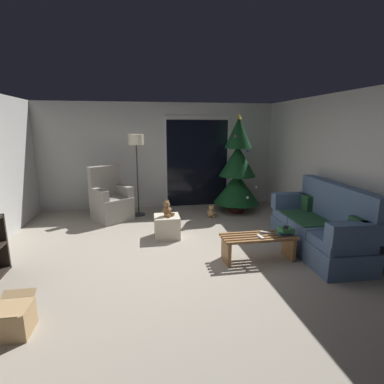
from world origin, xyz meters
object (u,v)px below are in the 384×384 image
at_px(cell_phone, 286,227).
at_px(cardboard_box_open_near_shelf, 13,320).
at_px(couch, 322,227).
at_px(armchair, 110,201).
at_px(christmas_tree, 237,170).
at_px(remote_white, 260,237).
at_px(ottoman, 167,227).
at_px(coffee_table, 258,243).
at_px(teddy_bear_honey_by_tree, 211,212).
at_px(remote_silver, 266,232).
at_px(floor_lamp, 136,148).
at_px(book_stack, 285,231).
at_px(teddy_bear_chestnut, 167,209).

xyz_separation_m(cell_phone, cardboard_box_open_near_shelf, (-3.33, -1.11, -0.35)).
relative_size(couch, armchair, 1.74).
xyz_separation_m(cell_phone, christmas_tree, (0.08, 2.54, 0.48)).
distance_m(remote_white, ottoman, 1.77).
bearing_deg(ottoman, cell_phone, -35.68).
bearing_deg(coffee_table, teddy_bear_honey_by_tree, 95.27).
bearing_deg(ottoman, coffee_table, -42.63).
bearing_deg(coffee_table, armchair, 134.24).
xyz_separation_m(couch, remote_silver, (-0.95, -0.05, -0.01)).
distance_m(coffee_table, christmas_tree, 2.65).
height_order(couch, ottoman, couch).
bearing_deg(floor_lamp, cell_phone, -50.77).
xyz_separation_m(remote_white, teddy_bear_honey_by_tree, (-0.19, 2.24, -0.27)).
distance_m(remote_silver, christmas_tree, 2.53).
relative_size(teddy_bear_honey_by_tree, cardboard_box_open_near_shelf, 0.57).
relative_size(book_stack, cardboard_box_open_near_shelf, 0.53).
xyz_separation_m(christmas_tree, teddy_bear_chestnut, (-1.72, -1.36, -0.46)).
relative_size(remote_silver, book_stack, 0.59).
bearing_deg(floor_lamp, remote_white, -57.00).
distance_m(christmas_tree, ottoman, 2.33).
height_order(couch, remote_white, couch).
bearing_deg(remote_silver, teddy_bear_honey_by_tree, -142.82).
bearing_deg(remote_white, ottoman, -52.48).
xyz_separation_m(floor_lamp, teddy_bear_chestnut, (0.51, -1.46, -0.99)).
bearing_deg(coffee_table, book_stack, -3.87).
bearing_deg(coffee_table, floor_lamp, 123.97).
distance_m(floor_lamp, ottoman, 2.02).
height_order(book_stack, armchair, armchair).
bearing_deg(remote_white, couch, -176.83).
bearing_deg(armchair, teddy_bear_honey_by_tree, -6.50).
relative_size(remote_silver, floor_lamp, 0.09).
bearing_deg(remote_silver, teddy_bear_chestnut, -99.81).
distance_m(coffee_table, teddy_bear_chestnut, 1.71).
relative_size(cell_phone, teddy_bear_honey_by_tree, 0.50).
bearing_deg(teddy_bear_honey_by_tree, armchair, 173.50).
relative_size(remote_silver, christmas_tree, 0.07).
distance_m(armchair, ottoman, 1.67).
distance_m(cell_phone, christmas_tree, 2.59).
height_order(couch, cardboard_box_open_near_shelf, couch).
height_order(cell_phone, christmas_tree, christmas_tree).
height_order(remote_white, christmas_tree, christmas_tree).
relative_size(armchair, cardboard_box_open_near_shelf, 2.28).
relative_size(coffee_table, book_stack, 4.20).
distance_m(remote_white, book_stack, 0.41).
bearing_deg(remote_white, coffee_table, -103.47).
height_order(book_stack, christmas_tree, christmas_tree).
bearing_deg(book_stack, christmas_tree, 88.20).
height_order(teddy_bear_chestnut, cardboard_box_open_near_shelf, teddy_bear_chestnut).
bearing_deg(teddy_bear_chestnut, christmas_tree, 38.36).
xyz_separation_m(ottoman, teddy_bear_honey_by_tree, (1.05, 1.00, -0.08)).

